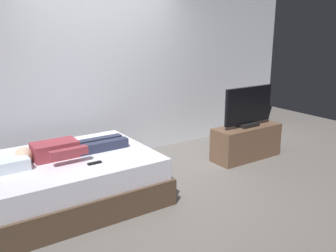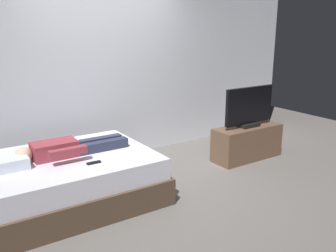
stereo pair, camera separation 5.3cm
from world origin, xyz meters
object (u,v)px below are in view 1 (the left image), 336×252
at_px(remote, 95,163).
at_px(tv_stand, 246,142).
at_px(bed, 68,180).
at_px(pillow, 2,164).
at_px(person, 67,149).
at_px(tv, 248,107).

distance_m(remote, tv_stand, 2.57).
height_order(bed, tv_stand, bed).
bearing_deg(remote, pillow, 156.66).
bearing_deg(tv_stand, remote, -174.06).
height_order(pillow, person, person).
xyz_separation_m(bed, tv, (2.72, -0.10, 0.52)).
bearing_deg(tv, pillow, 178.37).
distance_m(bed, remote, 0.49).
height_order(person, remote, person).
height_order(bed, person, person).
relative_size(person, tv_stand, 1.15).
bearing_deg(remote, bed, 116.55).
relative_size(bed, tv_stand, 1.77).
xyz_separation_m(person, remote, (0.15, -0.40, -0.07)).
bearing_deg(tv, person, 177.01).
height_order(remote, tv, tv).
bearing_deg(person, pillow, -176.27).
relative_size(pillow, tv_stand, 0.44).
xyz_separation_m(bed, remote, (0.18, -0.36, 0.29)).
bearing_deg(tv, tv_stand, 0.00).
bearing_deg(person, tv, -2.99).
bearing_deg(pillow, tv, -1.63).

